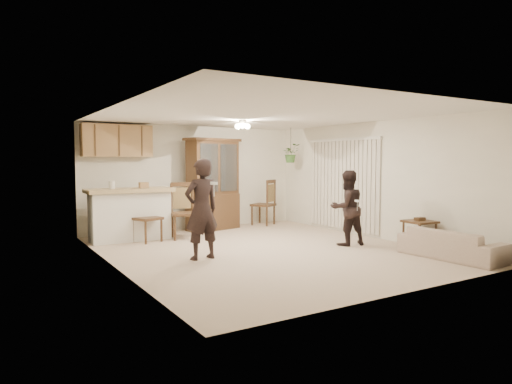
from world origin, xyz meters
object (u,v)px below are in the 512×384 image
china_hutch (213,185)px  chair_hutch_left (184,223)px  chair_bar (147,227)px  child (347,211)px  sofa (451,237)px  chair_hutch_right (263,212)px  adult (202,206)px  side_table (419,235)px

china_hutch → chair_hutch_left: china_hutch is taller
china_hutch → chair_bar: china_hutch is taller
chair_bar → chair_hutch_left: (0.80, -0.00, 0.03)m
china_hutch → child: bearing=-80.5°
sofa → chair_bar: size_ratio=1.71×
chair_bar → chair_hutch_left: size_ratio=0.92×
china_hutch → chair_hutch_right: bearing=-11.3°
sofa → chair_hutch_right: (-0.55, 5.11, -0.04)m
sofa → china_hutch: bearing=18.7°
sofa → chair_hutch_left: bearing=33.3°
chair_hutch_left → china_hutch: bearing=50.8°
adult → child: 3.00m
side_table → sofa: bearing=-100.6°
china_hutch → chair_hutch_right: size_ratio=1.87×
sofa → chair_hutch_left: (-3.11, 4.24, -0.03)m
chair_bar → sofa: bearing=-67.5°
adult → china_hutch: (1.63, 2.90, 0.18)m
china_hutch → side_table: 4.87m
side_table → chair_hutch_right: bearing=99.1°
adult → chair_bar: adult is taller
sofa → china_hutch: 5.50m
adult → chair_hutch_left: (0.53, 2.08, -0.56)m
china_hutch → chair_hutch_right: china_hutch is taller
side_table → chair_bar: size_ratio=0.56×
adult → china_hutch: 3.33m
sofa → child: (-0.67, 1.84, 0.31)m
china_hutch → chair_hutch_left: bearing=-156.2°
adult → side_table: 4.08m
chair_hutch_right → child: bearing=57.3°
side_table → chair_hutch_left: 4.76m
china_hutch → chair_hutch_right: (1.46, 0.05, -0.75)m
adult → chair_bar: bearing=-88.6°
child → chair_hutch_right: bearing=-82.6°
adult → child: adult is taller
side_table → chair_hutch_left: chair_hutch_left is taller
sofa → chair_hutch_right: 5.14m
china_hutch → chair_bar: 2.21m
chair_hutch_right → chair_bar: bearing=-16.1°
chair_bar → chair_hutch_right: (3.36, 0.87, 0.02)m
side_table → chair_bar: bearing=139.4°
chair_bar → adult: bearing=-102.8°
sofa → adult: (-3.65, 2.17, 0.53)m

